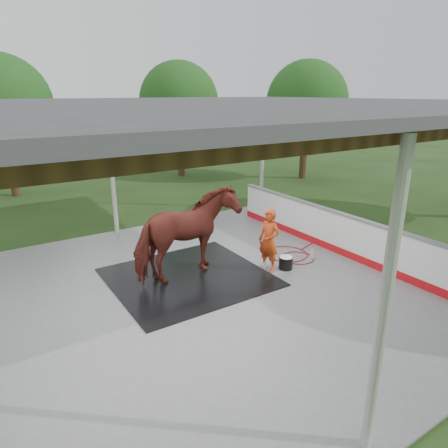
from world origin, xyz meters
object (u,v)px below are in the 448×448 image
handler (269,241)px  wash_bucket (286,263)px  horse (187,235)px  dasher_board (335,233)px

handler → wash_bucket: (0.42, -0.18, -0.61)m
horse → wash_bucket: size_ratio=7.16×
handler → dasher_board: bearing=74.1°
horse → handler: size_ratio=1.61×
dasher_board → wash_bucket: (-1.92, -0.16, -0.38)m
handler → wash_bucket: 0.76m
horse → dasher_board: bearing=-107.7°
dasher_board → wash_bucket: size_ratio=22.87×
wash_bucket → dasher_board: bearing=4.8°
horse → handler: 2.01m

